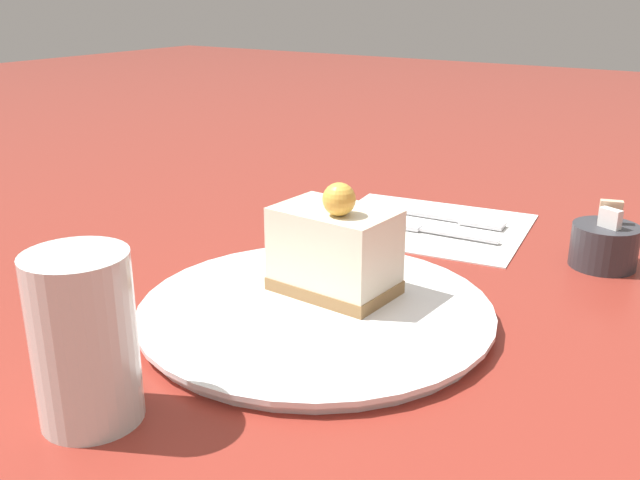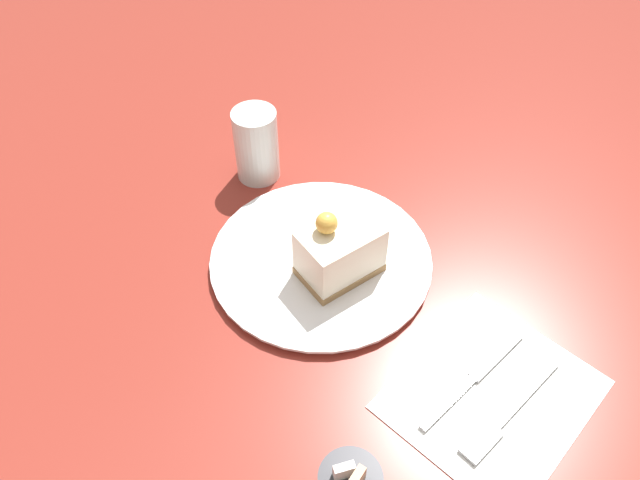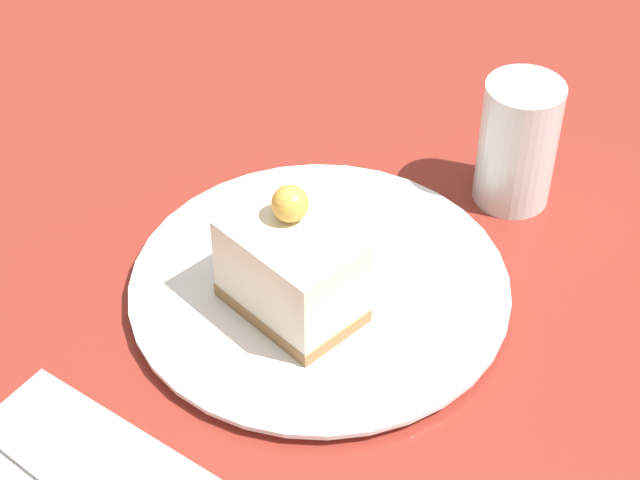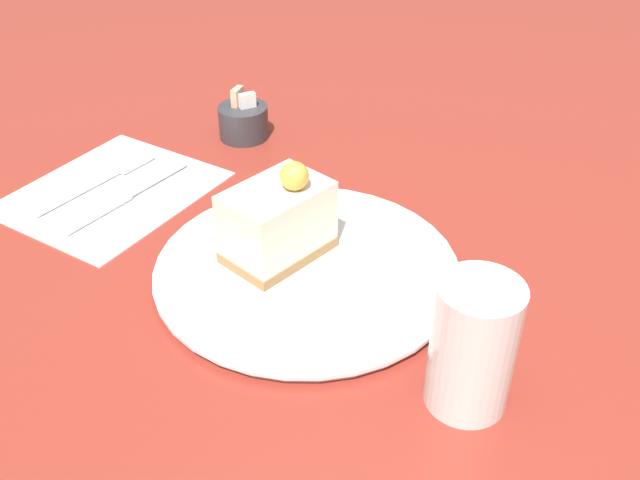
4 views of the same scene
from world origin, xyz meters
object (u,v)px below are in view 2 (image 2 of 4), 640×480
plate (321,259)px  fork (505,416)px  cake_slice (339,251)px  drinking_glass (256,145)px  knife (482,369)px

plate → fork: bearing=-177.0°
cake_slice → fork: bearing=-173.7°
plate → cake_slice: size_ratio=2.79×
cake_slice → drinking_glass: 0.22m
plate → drinking_glass: 0.20m
fork → drinking_glass: drinking_glass is taller
fork → knife: (0.05, -0.02, -0.00)m
cake_slice → knife: (-0.20, -0.04, -0.04)m
fork → drinking_glass: bearing=-7.0°
drinking_glass → knife: bearing=-179.8°
plate → knife: (-0.23, -0.04, -0.00)m
drinking_glass → cake_slice: bearing=171.1°
fork → knife: same height
fork → knife: bearing=-28.9°
plate → cake_slice: cake_slice is taller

